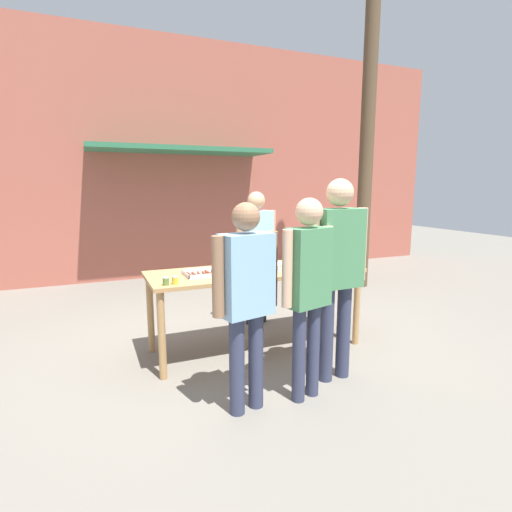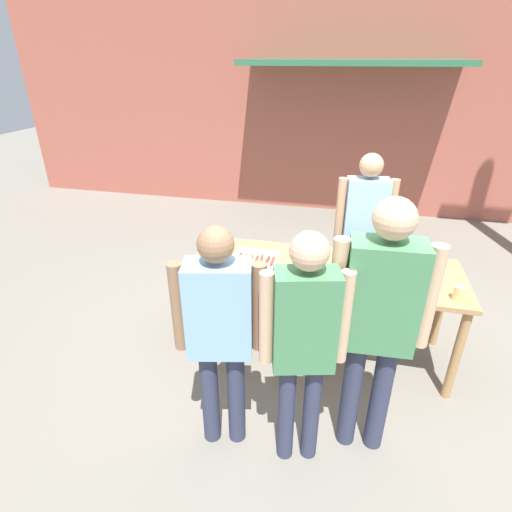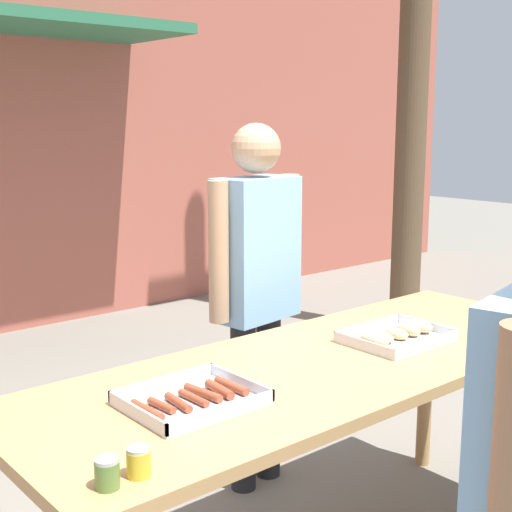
{
  "view_description": "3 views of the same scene",
  "coord_description": "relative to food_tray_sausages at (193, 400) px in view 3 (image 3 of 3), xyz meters",
  "views": [
    {
      "loc": [
        -1.63,
        -3.85,
        1.76
      ],
      "look_at": [
        0.0,
        0.0,
        1.03
      ],
      "focal_mm": 28.0,
      "sensor_mm": 36.0,
      "label": 1
    },
    {
      "loc": [
        0.12,
        -3.03,
        2.48
      ],
      "look_at": [
        -0.58,
        -0.02,
        0.93
      ],
      "focal_mm": 28.0,
      "sensor_mm": 36.0,
      "label": 2
    },
    {
      "loc": [
        -1.73,
        -1.66,
        1.7
      ],
      "look_at": [
        0.32,
        0.75,
        1.1
      ],
      "focal_mm": 50.0,
      "sensor_mm": 36.0,
      "label": 3
    }
  ],
  "objects": [
    {
      "name": "serving_table",
      "position": [
        0.58,
        0.02,
        -0.11
      ],
      "size": [
        2.29,
        0.82,
        0.88
      ],
      "color": "tan",
      "rests_on": "ground"
    },
    {
      "name": "food_tray_sausages",
      "position": [
        0.0,
        0.0,
        0.0
      ],
      "size": [
        0.38,
        0.31,
        0.04
      ],
      "color": "silver",
      "rests_on": "serving_table"
    },
    {
      "name": "food_tray_buns",
      "position": [
        0.95,
        -0.0,
        0.01
      ],
      "size": [
        0.39,
        0.29,
        0.06
      ],
      "color": "silver",
      "rests_on": "serving_table"
    },
    {
      "name": "condiment_jar_mustard",
      "position": [
        -0.43,
        -0.28,
        0.02
      ],
      "size": [
        0.06,
        0.06,
        0.07
      ],
      "color": "#567A38",
      "rests_on": "serving_table"
    },
    {
      "name": "condiment_jar_ketchup",
      "position": [
        -0.35,
        -0.28,
        0.02
      ],
      "size": [
        0.06,
        0.06,
        0.07
      ],
      "color": "gold",
      "rests_on": "serving_table"
    },
    {
      "name": "person_server_behind_table",
      "position": [
        0.9,
        0.77,
        0.13
      ],
      "size": [
        0.56,
        0.26,
        1.7
      ],
      "rotation": [
        0.0,
        0.0,
        0.13
      ],
      "color": "#232328",
      "rests_on": "ground"
    }
  ]
}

